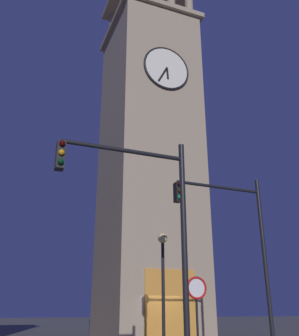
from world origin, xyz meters
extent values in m
cube|color=gray|center=(-0.58, -3.42, 11.88)|extent=(6.10, 6.70, 23.76)
cube|color=gray|center=(-0.58, -3.42, 23.96)|extent=(6.70, 7.30, 0.40)
cylinder|color=gray|center=(-3.04, -0.67, 25.78)|extent=(0.70, 0.70, 3.23)
cylinder|color=gray|center=(-3.04, -6.18, 25.78)|extent=(0.70, 0.70, 3.23)
cylinder|color=gray|center=(-1.40, -6.18, 25.78)|extent=(0.70, 0.70, 3.23)
cylinder|color=gray|center=(0.23, -6.18, 25.78)|extent=(0.70, 0.70, 3.23)
cylinder|color=gray|center=(1.87, -6.18, 25.78)|extent=(0.70, 0.70, 3.23)
cube|color=gray|center=(-0.58, -3.42, 27.59)|extent=(6.70, 7.30, 0.40)
cylinder|color=silver|center=(-0.58, -0.01, 18.15)|extent=(3.40, 0.12, 3.40)
torus|color=black|center=(-0.58, 0.01, 18.15)|extent=(3.56, 0.16, 3.56)
cube|color=black|center=(-0.62, 0.09, 17.69)|extent=(0.19, 0.06, 0.94)
cube|color=black|center=(-0.25, 0.09, 17.51)|extent=(0.78, 0.06, 1.34)
cube|color=orange|center=(-0.58, -0.12, 2.00)|extent=(3.20, 0.24, 4.00)
cylinder|color=black|center=(4.52, 11.93, 3.13)|extent=(0.16, 0.16, 6.27)
cylinder|color=black|center=(6.26, 11.93, 5.81)|extent=(3.48, 0.12, 0.12)
cube|color=black|center=(8.00, 11.93, 5.39)|extent=(0.22, 0.30, 0.75)
sphere|color=#360505|center=(8.00, 12.11, 5.66)|extent=(0.16, 0.16, 0.16)
sphere|color=orange|center=(8.00, 12.11, 5.41)|extent=(0.16, 0.16, 0.16)
sphere|color=#063316|center=(8.00, 12.11, 5.16)|extent=(0.16, 0.16, 0.16)
cylinder|color=black|center=(-0.51, 8.87, 3.38)|extent=(0.16, 0.16, 6.76)
cylinder|color=black|center=(1.33, 8.87, 6.24)|extent=(3.68, 0.12, 0.12)
cube|color=black|center=(3.17, 8.87, 5.82)|extent=(0.22, 0.30, 0.75)
sphere|color=#360505|center=(3.17, 9.05, 6.09)|extent=(0.16, 0.16, 0.16)
sphere|color=#392705|center=(3.17, 9.05, 5.84)|extent=(0.16, 0.16, 0.16)
sphere|color=#18C154|center=(3.17, 9.05, 5.59)|extent=(0.16, 0.16, 0.16)
cylinder|color=black|center=(2.28, 5.43, 2.26)|extent=(0.14, 0.14, 4.52)
sphere|color=#F9DB8C|center=(2.28, 5.43, 4.74)|extent=(0.44, 0.44, 0.44)
cylinder|color=black|center=(2.55, 8.86, 1.26)|extent=(0.08, 0.08, 2.51)
cylinder|color=white|center=(2.55, 8.90, 2.41)|extent=(0.70, 0.04, 0.70)
torus|color=red|center=(2.55, 8.92, 2.41)|extent=(0.78, 0.08, 0.78)
camera|label=1|loc=(9.24, 21.20, 1.64)|focal=40.86mm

